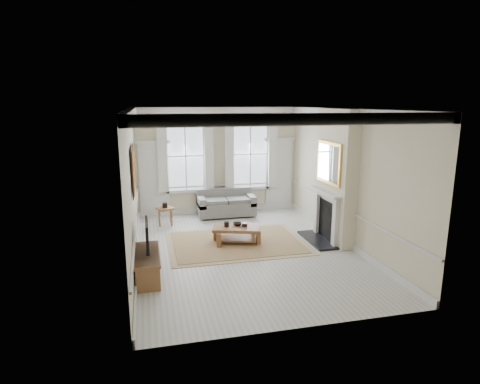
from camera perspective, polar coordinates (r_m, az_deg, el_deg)
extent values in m
plane|color=#B7B5AD|center=(9.95, 0.74, -8.21)|extent=(7.20, 7.20, 0.00)
plane|color=white|center=(9.30, 0.80, 11.77)|extent=(7.20, 7.20, 0.00)
plane|color=beige|center=(12.95, -3.11, 4.45)|extent=(5.20, 0.00, 5.20)
plane|color=beige|center=(9.21, -15.13, 0.67)|extent=(0.00, 7.20, 7.20)
plane|color=beige|center=(10.41, 14.80, 2.03)|extent=(0.00, 7.20, 7.20)
cube|color=silver|center=(12.80, -12.12, 1.60)|extent=(0.90, 0.08, 2.30)
cube|color=silver|center=(13.51, 5.54, 2.39)|extent=(0.90, 0.08, 2.30)
cube|color=#BC6A20|center=(9.44, -14.96, 3.13)|extent=(0.05, 1.66, 1.06)
cube|color=beige|center=(10.50, 13.45, 2.20)|extent=(0.35, 1.70, 3.38)
cube|color=black|center=(10.75, 10.95, -6.69)|extent=(0.55, 1.50, 0.05)
cube|color=silver|center=(10.19, 13.37, -4.63)|extent=(0.10, 0.18, 1.15)
cube|color=silver|center=(11.14, 10.86, -3.03)|extent=(0.10, 0.18, 1.15)
cube|color=silver|center=(10.46, 11.99, -0.01)|extent=(0.20, 1.45, 0.06)
cube|color=black|center=(10.69, 12.27, -3.91)|extent=(0.02, 0.92, 1.00)
cube|color=gold|center=(10.35, 12.48, 4.06)|extent=(0.06, 1.26, 1.06)
cube|color=slate|center=(12.73, -1.97, -2.28)|extent=(1.79, 0.87, 0.41)
cube|color=slate|center=(12.96, -2.28, -0.36)|extent=(1.79, 0.20, 0.44)
cube|color=slate|center=(12.55, -5.54, -1.41)|extent=(0.20, 0.87, 0.30)
cube|color=slate|center=(12.85, 1.50, -1.02)|extent=(0.20, 0.87, 0.30)
cylinder|color=brown|center=(12.37, -5.20, -3.85)|extent=(0.06, 0.06, 0.08)
cylinder|color=brown|center=(13.25, 1.05, -2.67)|extent=(0.06, 0.06, 0.08)
cube|color=brown|center=(11.99, -10.63, -2.32)|extent=(0.55, 0.55, 0.06)
cube|color=brown|center=(11.90, -11.32, -3.77)|extent=(0.05, 0.05, 0.46)
cube|color=brown|center=(11.91, -9.76, -3.69)|extent=(0.05, 0.05, 0.46)
cube|color=brown|center=(12.21, -11.38, -3.35)|extent=(0.05, 0.05, 0.46)
cube|color=brown|center=(12.22, -9.86, -3.27)|extent=(0.05, 0.05, 0.46)
cube|color=#99794F|center=(10.40, -0.49, -7.19)|extent=(3.50, 2.60, 0.02)
cube|color=brown|center=(10.28, -0.50, -5.14)|extent=(1.33, 1.00, 0.08)
cube|color=brown|center=(10.03, -2.93, -6.95)|extent=(0.10, 0.10, 0.36)
cube|color=brown|center=(10.24, 2.50, -6.53)|extent=(0.10, 0.10, 0.36)
cube|color=brown|center=(10.48, -3.42, -6.08)|extent=(0.10, 0.10, 0.36)
cube|color=brown|center=(10.68, 1.78, -5.70)|extent=(0.10, 0.10, 0.36)
cylinder|color=black|center=(10.24, -1.93, -4.60)|extent=(0.13, 0.13, 0.13)
cylinder|color=black|center=(10.25, 0.66, -4.68)|extent=(0.14, 0.14, 0.10)
imported|color=black|center=(10.36, -0.35, -4.58)|extent=(0.29, 0.29, 0.06)
cube|color=brown|center=(8.61, -13.00, -10.09)|extent=(0.47, 1.45, 0.52)
cube|color=black|center=(8.51, -12.96, -8.38)|extent=(0.08, 0.30, 0.03)
cube|color=black|center=(8.38, -13.09, -5.88)|extent=(0.05, 0.90, 0.55)
cube|color=black|center=(8.38, -12.88, -5.87)|extent=(0.01, 0.83, 0.50)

